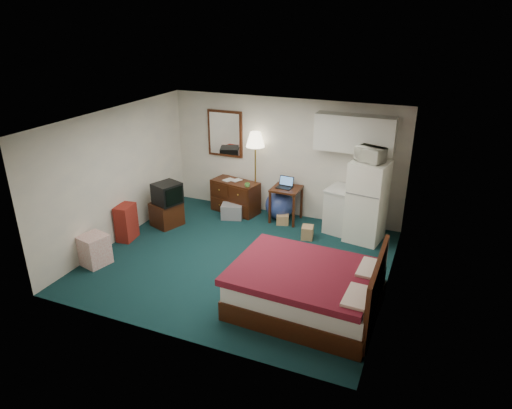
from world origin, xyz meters
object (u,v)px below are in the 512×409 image
at_px(floor_lamp, 255,174).
at_px(tv_stand, 167,214).
at_px(bed, 306,290).
at_px(suitcase, 126,222).
at_px(dresser, 235,196).
at_px(kitchen_counter, 348,212).
at_px(desk, 286,204).
at_px(fridge, 367,202).

height_order(floor_lamp, tv_stand, floor_lamp).
bearing_deg(tv_stand, bed, -6.57).
bearing_deg(suitcase, bed, -20.01).
bearing_deg(bed, floor_lamp, 126.86).
distance_m(dresser, kitchen_counter, 2.49).
bearing_deg(tv_stand, desk, 47.41).
distance_m(desk, fridge, 1.75).
relative_size(bed, suitcase, 2.91).
distance_m(kitchen_counter, suitcase, 4.30).
distance_m(floor_lamp, tv_stand, 2.04).
distance_m(dresser, floor_lamp, 0.70).
relative_size(floor_lamp, kitchen_counter, 2.05).
relative_size(floor_lamp, desk, 2.45).
xyz_separation_m(kitchen_counter, tv_stand, (-3.49, -1.08, -0.19)).
xyz_separation_m(tv_stand, suitcase, (-0.35, -0.84, 0.10)).
bearing_deg(desk, dresser, 179.32).
height_order(floor_lamp, bed, floor_lamp).
bearing_deg(fridge, suitcase, -148.42).
bearing_deg(fridge, desk, -179.39).
xyz_separation_m(dresser, fridge, (2.85, -0.27, 0.43)).
xyz_separation_m(bed, suitcase, (-3.83, 0.86, 0.02)).
relative_size(floor_lamp, fridge, 1.14).
bearing_deg(kitchen_counter, tv_stand, -150.82).
relative_size(kitchen_counter, suitcase, 1.25).
relative_size(dresser, bed, 0.51).
distance_m(fridge, tv_stand, 4.00).
xyz_separation_m(kitchen_counter, bed, (-0.01, -2.78, -0.11)).
relative_size(floor_lamp, suitcase, 2.56).
bearing_deg(dresser, floor_lamp, 28.22).
relative_size(kitchen_counter, bed, 0.43).
bearing_deg(floor_lamp, tv_stand, -137.76).
distance_m(tv_stand, suitcase, 0.92).
height_order(dresser, bed, dresser).
xyz_separation_m(desk, suitcase, (-2.53, -2.00, -0.01)).
xyz_separation_m(fridge, bed, (-0.38, -2.61, -0.46)).
relative_size(tv_stand, suitcase, 0.77).
bearing_deg(floor_lamp, desk, -10.66).
distance_m(dresser, desk, 1.17).
bearing_deg(fridge, bed, -89.20).
distance_m(dresser, tv_stand, 1.55).
height_order(desk, bed, desk).
height_order(dresser, kitchen_counter, kitchen_counter).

